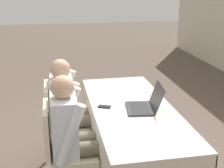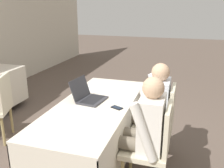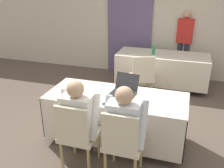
% 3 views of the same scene
% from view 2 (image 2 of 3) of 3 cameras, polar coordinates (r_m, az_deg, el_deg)
% --- Properties ---
extents(ground_plane, '(24.00, 24.00, 0.00)m').
position_cam_2_polar(ground_plane, '(3.13, -3.70, -17.04)').
color(ground_plane, brown).
extents(conference_table_near, '(1.92, 0.79, 0.73)m').
position_cam_2_polar(conference_table_near, '(2.85, -3.92, -7.78)').
color(conference_table_near, beige).
rests_on(conference_table_near, ground_plane).
extents(laptop, '(0.38, 0.37, 0.25)m').
position_cam_2_polar(laptop, '(2.87, -5.36, -2.85)').
color(laptop, '#333338').
rests_on(laptop, conference_table_near).
extents(cell_phone, '(0.11, 0.14, 0.01)m').
position_cam_2_polar(cell_phone, '(2.66, 1.11, -5.43)').
color(cell_phone, black).
rests_on(cell_phone, conference_table_near).
extents(paper_beside_laptop, '(0.31, 0.36, 0.00)m').
position_cam_2_polar(paper_beside_laptop, '(3.28, -4.36, -1.00)').
color(paper_beside_laptop, white).
rests_on(paper_beside_laptop, conference_table_near).
extents(chair_near_left, '(0.44, 0.44, 0.92)m').
position_cam_2_polar(chair_near_left, '(2.48, 9.37, -13.43)').
color(chair_near_left, tan).
rests_on(chair_near_left, ground_plane).
extents(chair_near_right, '(0.44, 0.44, 0.92)m').
position_cam_2_polar(chair_near_right, '(2.97, 10.92, -7.98)').
color(chair_near_right, tan).
rests_on(chair_near_right, ground_plane).
extents(person_checkered_shirt, '(0.50, 0.52, 1.18)m').
position_cam_2_polar(person_checkered_shirt, '(2.41, 7.08, -9.89)').
color(person_checkered_shirt, '#665B4C').
rests_on(person_checkered_shirt, ground_plane).
extents(person_white_shirt, '(0.50, 0.52, 1.18)m').
position_cam_2_polar(person_white_shirt, '(2.92, 9.08, -4.95)').
color(person_white_shirt, '#665B4C').
rests_on(person_white_shirt, ground_plane).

